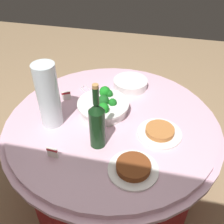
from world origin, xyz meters
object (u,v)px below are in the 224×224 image
object	(u,v)px
serving_tongs	(89,92)
food_plate_stir_fry	(133,168)
food_plate_peanuts	(160,132)
label_placard_front	(66,95)
broccoli_bowl	(104,106)
decorative_fruit_vase	(49,99)
plate_stack	(130,83)
wine_bottle	(97,124)
label_placard_mid	(49,98)
label_placard_rear	(52,152)

from	to	relation	value
serving_tongs	food_plate_stir_fry	bearing A→B (deg)	124.33
food_plate_peanuts	label_placard_front	xyz separation A→B (m)	(0.56, -0.17, 0.02)
broccoli_bowl	label_placard_front	distance (m)	0.25
decorative_fruit_vase	plate_stack	bearing A→B (deg)	-128.52
plate_stack	label_placard_front	distance (m)	0.40
serving_tongs	label_placard_front	distance (m)	0.15
wine_bottle	food_plate_stir_fry	bearing A→B (deg)	147.68
label_placard_mid	label_placard_rear	xyz separation A→B (m)	(-0.19, 0.38, 0.00)
wine_bottle	food_plate_peanuts	xyz separation A→B (m)	(-0.28, -0.13, -0.11)
broccoli_bowl	food_plate_stir_fry	xyz separation A→B (m)	(-0.23, 0.37, -0.02)
food_plate_peanuts	wine_bottle	bearing A→B (deg)	25.44
broccoli_bowl	serving_tongs	distance (m)	0.21
broccoli_bowl	serving_tongs	size ratio (longest dim) A/B	1.86
decorative_fruit_vase	food_plate_stir_fry	xyz separation A→B (m)	(-0.46, 0.22, -0.13)
wine_bottle	serving_tongs	xyz separation A→B (m)	(0.17, -0.40, -0.12)
food_plate_peanuts	decorative_fruit_vase	bearing A→B (deg)	3.50
plate_stack	serving_tongs	bearing A→B (deg)	26.98
decorative_fruit_vase	food_plate_peanuts	bearing A→B (deg)	-176.50
label_placard_front	label_placard_rear	bearing A→B (deg)	102.89
broccoli_bowl	label_placard_front	size ratio (longest dim) A/B	5.09
wine_bottle	food_plate_stir_fry	size ratio (longest dim) A/B	1.53
label_placard_front	label_placard_rear	distance (m)	0.44
food_plate_peanuts	label_placard_rear	world-z (taller)	label_placard_rear
food_plate_stir_fry	wine_bottle	bearing A→B (deg)	-32.32
broccoli_bowl	food_plate_stir_fry	world-z (taller)	broccoli_bowl
wine_bottle	label_placard_mid	size ratio (longest dim) A/B	6.11
label_placard_mid	wine_bottle	bearing A→B (deg)	145.00
wine_bottle	label_placard_rear	size ratio (longest dim) A/B	6.11
plate_stack	decorative_fruit_vase	distance (m)	0.55
food_plate_peanuts	label_placard_rear	distance (m)	0.53
plate_stack	food_plate_stir_fry	xyz separation A→B (m)	(-0.13, 0.64, -0.01)
food_plate_peanuts	label_placard_mid	distance (m)	0.65
plate_stack	food_plate_peanuts	xyz separation A→B (m)	(-0.22, 0.39, -0.01)
serving_tongs	label_placard_rear	xyz separation A→B (m)	(0.01, 0.53, 0.03)
label_placard_front	food_plate_peanuts	bearing A→B (deg)	162.72
serving_tongs	food_plate_stir_fry	world-z (taller)	food_plate_stir_fry
serving_tongs	food_plate_peanuts	xyz separation A→B (m)	(-0.45, 0.27, 0.01)
broccoli_bowl	food_plate_stir_fry	size ratio (longest dim) A/B	1.27
wine_bottle	label_placard_rear	bearing A→B (deg)	35.35
label_placard_front	label_placard_rear	size ratio (longest dim) A/B	1.00
plate_stack	wine_bottle	bearing A→B (deg)	83.01
plate_stack	food_plate_stir_fry	world-z (taller)	plate_stack
food_plate_peanuts	food_plate_stir_fry	world-z (taller)	food_plate_stir_fry
decorative_fruit_vase	broccoli_bowl	bearing A→B (deg)	-148.20
broccoli_bowl	label_placard_front	bearing A→B (deg)	-14.01
plate_stack	label_placard_rear	distance (m)	0.69
broccoli_bowl	serving_tongs	world-z (taller)	broccoli_bowl
food_plate_stir_fry	label_placard_rear	bearing A→B (deg)	0.81
plate_stack	wine_bottle	xyz separation A→B (m)	(0.06, 0.52, 0.10)
label_placard_mid	decorative_fruit_vase	bearing A→B (deg)	119.99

